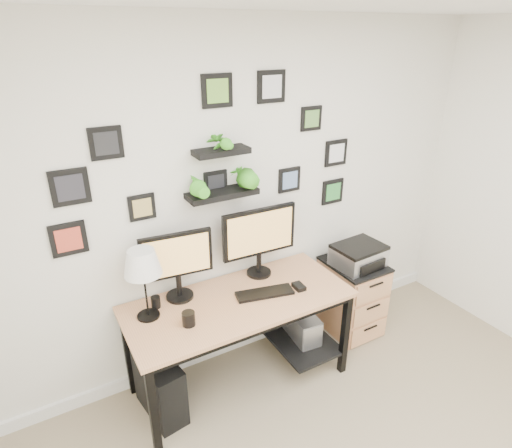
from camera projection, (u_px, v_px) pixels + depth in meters
room at (255, 336)px, 3.73m from camera, size 4.00×4.00×4.00m
desk at (241, 310)px, 3.11m from camera, size 1.60×0.70×0.75m
monitor_left at (177, 261)px, 2.91m from camera, size 0.49×0.21×0.50m
monitor_right at (259, 236)px, 3.19m from camera, size 0.59×0.20×0.55m
keyboard at (265, 293)px, 3.07m from camera, size 0.43×0.22×0.02m
mouse at (299, 287)px, 3.13m from camera, size 0.08×0.11×0.03m
table_lamp at (142, 264)px, 2.67m from camera, size 0.24×0.24×0.49m
mug at (189, 319)px, 2.73m from camera, size 0.08×0.08×0.09m
pen_cup at (156, 302)px, 2.91m from camera, size 0.06×0.06×0.08m
pc_tower_black at (160, 387)px, 2.97m from camera, size 0.26×0.47×0.45m
pc_tower_grey at (300, 333)px, 3.53m from camera, size 0.22×0.43×0.41m
file_cabinet at (351, 296)px, 3.78m from camera, size 0.43×0.53×0.67m
printer at (359, 255)px, 3.57m from camera, size 0.42×0.35×0.18m
wall_decor at (223, 165)px, 2.90m from camera, size 2.27×0.18×1.09m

